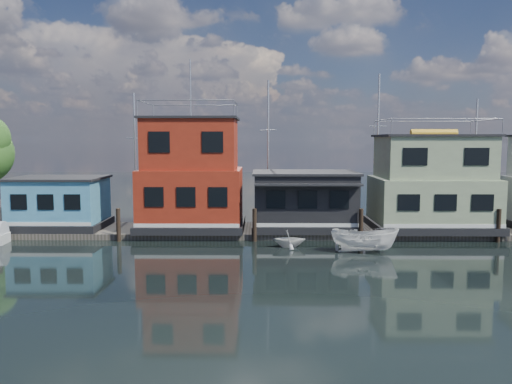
{
  "coord_description": "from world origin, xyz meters",
  "views": [
    {
      "loc": [
        -3.56,
        -23.2,
        6.72
      ],
      "look_at": [
        -3.93,
        12.0,
        3.0
      ],
      "focal_mm": 35.0,
      "sensor_mm": 36.0,
      "label": 1
    }
  ],
  "objects_px": {
    "houseboat_red": "(192,176)",
    "houseboat_green": "(432,184)",
    "houseboat_dark": "(304,200)",
    "dinghy_white": "(289,239)",
    "houseboat_blue": "(59,203)",
    "motorboat": "(365,240)"
  },
  "relations": [
    {
      "from": "houseboat_red",
      "to": "houseboat_green",
      "type": "height_order",
      "value": "houseboat_red"
    },
    {
      "from": "houseboat_red",
      "to": "houseboat_green",
      "type": "xyz_separation_m",
      "value": [
        17.0,
        0.0,
        -0.55
      ]
    },
    {
      "from": "houseboat_dark",
      "to": "houseboat_green",
      "type": "height_order",
      "value": "houseboat_green"
    },
    {
      "from": "houseboat_dark",
      "to": "dinghy_white",
      "type": "height_order",
      "value": "houseboat_dark"
    },
    {
      "from": "houseboat_dark",
      "to": "dinghy_white",
      "type": "bearing_deg",
      "value": -106.29
    },
    {
      "from": "houseboat_blue",
      "to": "houseboat_dark",
      "type": "distance_m",
      "value": 17.5
    },
    {
      "from": "dinghy_white",
      "to": "houseboat_dark",
      "type": "bearing_deg",
      "value": -15.97
    },
    {
      "from": "dinghy_white",
      "to": "motorboat",
      "type": "height_order",
      "value": "motorboat"
    },
    {
      "from": "houseboat_green",
      "to": "motorboat",
      "type": "relative_size",
      "value": 2.11
    },
    {
      "from": "houseboat_red",
      "to": "motorboat",
      "type": "distance_m",
      "value": 13.02
    },
    {
      "from": "houseboat_red",
      "to": "houseboat_dark",
      "type": "distance_m",
      "value": 8.18
    },
    {
      "from": "houseboat_dark",
      "to": "houseboat_red",
      "type": "bearing_deg",
      "value": 179.86
    },
    {
      "from": "houseboat_dark",
      "to": "houseboat_green",
      "type": "bearing_deg",
      "value": 0.12
    },
    {
      "from": "houseboat_blue",
      "to": "dinghy_white",
      "type": "distance_m",
      "value": 16.89
    },
    {
      "from": "houseboat_blue",
      "to": "houseboat_dark",
      "type": "bearing_deg",
      "value": -0.06
    },
    {
      "from": "houseboat_red",
      "to": "houseboat_green",
      "type": "distance_m",
      "value": 17.01
    },
    {
      "from": "houseboat_red",
      "to": "houseboat_dark",
      "type": "relative_size",
      "value": 1.6
    },
    {
      "from": "dinghy_white",
      "to": "motorboat",
      "type": "xyz_separation_m",
      "value": [
        4.43,
        -1.37,
        0.23
      ]
    },
    {
      "from": "houseboat_green",
      "to": "houseboat_blue",
      "type": "bearing_deg",
      "value": -180.0
    },
    {
      "from": "houseboat_dark",
      "to": "houseboat_blue",
      "type": "bearing_deg",
      "value": 179.94
    },
    {
      "from": "houseboat_red",
      "to": "houseboat_dark",
      "type": "bearing_deg",
      "value": -0.14
    },
    {
      "from": "houseboat_blue",
      "to": "motorboat",
      "type": "height_order",
      "value": "houseboat_blue"
    }
  ]
}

